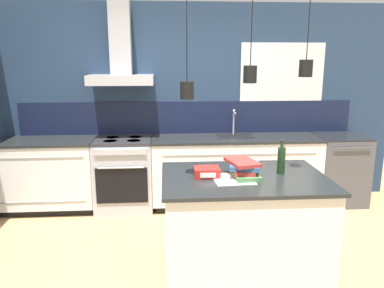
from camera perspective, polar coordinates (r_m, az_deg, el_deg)
name	(u,v)px	position (r m, az deg, el deg)	size (l,w,h in m)	color
ground_plane	(203,277)	(3.53, 1.66, -19.60)	(16.00, 16.00, 0.00)	tan
wall_back	(185,100)	(4.99, -1.10, 6.68)	(5.60, 2.10, 2.60)	navy
counter_run_left	(50,174)	(5.09, -20.86, -4.36)	(1.17, 0.64, 0.91)	black
counter_run_sink	(235,171)	(4.95, 6.55, -4.04)	(2.17, 0.64, 1.25)	black
oven_range	(124,173)	(4.89, -10.27, -4.44)	(0.72, 0.66, 0.91)	#B5B5BA
dishwasher	(338,169)	(5.38, 21.35, -3.55)	(0.63, 0.65, 0.91)	#4C4C51
kitchen_island	(243,225)	(3.41, 7.74, -12.11)	(1.41, 0.98, 0.91)	black
bottle_on_island	(281,160)	(3.35, 13.45, -2.34)	(0.07, 0.07, 0.30)	#193319
book_stack	(244,169)	(3.20, 7.93, -3.77)	(0.31, 0.37, 0.14)	#4C7F4C
red_supply_box	(207,172)	(3.20, 2.26, -4.30)	(0.22, 0.18, 0.08)	red
paper_pile	(233,179)	(3.15, 6.23, -5.31)	(0.34, 0.35, 0.01)	silver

